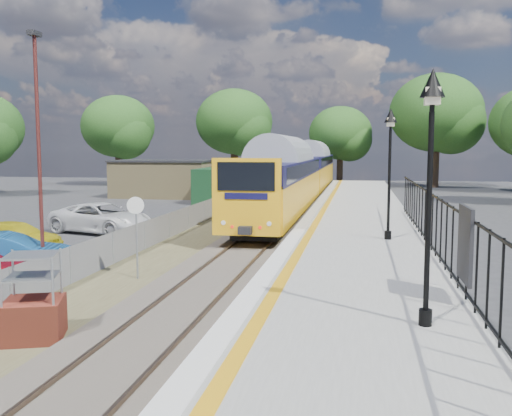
% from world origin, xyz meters
% --- Properties ---
extents(ground, '(120.00, 120.00, 0.00)m').
position_xyz_m(ground, '(0.00, 0.00, 0.00)').
color(ground, '#2D2D30').
rests_on(ground, ground).
extents(track_bed, '(5.90, 80.00, 0.29)m').
position_xyz_m(track_bed, '(-0.47, 9.67, 0.09)').
color(track_bed, '#473F38').
rests_on(track_bed, ground).
extents(platform, '(5.00, 70.00, 0.90)m').
position_xyz_m(platform, '(4.20, 8.00, 0.45)').
color(platform, gray).
rests_on(platform, ground).
extents(platform_edge, '(0.90, 70.00, 0.01)m').
position_xyz_m(platform_edge, '(2.14, 8.00, 0.90)').
color(platform_edge, silver).
rests_on(platform_edge, platform).
extents(victorian_lamp_south, '(0.44, 0.44, 4.60)m').
position_xyz_m(victorian_lamp_south, '(5.50, -4.00, 4.30)').
color(victorian_lamp_south, black).
rests_on(victorian_lamp_south, platform).
extents(victorian_lamp_north, '(0.44, 0.44, 4.60)m').
position_xyz_m(victorian_lamp_north, '(5.30, 6.00, 4.30)').
color(victorian_lamp_north, black).
rests_on(victorian_lamp_north, platform).
extents(palisade_fence, '(0.12, 26.00, 2.00)m').
position_xyz_m(palisade_fence, '(6.55, 2.24, 1.84)').
color(palisade_fence, black).
rests_on(palisade_fence, platform).
extents(wire_fence, '(0.06, 52.00, 1.20)m').
position_xyz_m(wire_fence, '(-4.20, 12.00, 0.60)').
color(wire_fence, '#999EA3').
rests_on(wire_fence, ground).
extents(outbuilding, '(10.80, 10.10, 3.12)m').
position_xyz_m(outbuilding, '(-10.91, 31.21, 1.52)').
color(outbuilding, tan).
rests_on(outbuilding, ground).
extents(tree_line, '(56.80, 43.80, 11.88)m').
position_xyz_m(tree_line, '(1.40, 42.00, 6.61)').
color(tree_line, '#332319').
rests_on(tree_line, ground).
extents(train, '(2.82, 40.83, 3.51)m').
position_xyz_m(train, '(0.00, 27.34, 2.34)').
color(train, gold).
rests_on(train, ground).
extents(brick_plinth, '(1.52, 1.52, 1.92)m').
position_xyz_m(brick_plinth, '(-2.50, -3.72, 0.92)').
color(brick_plinth, '#933825').
rests_on(brick_plinth, ground).
extents(speed_sign, '(0.51, 0.21, 2.63)m').
position_xyz_m(speed_sign, '(-2.50, 2.02, 1.77)').
color(speed_sign, '#999EA3').
rests_on(speed_sign, ground).
extents(carpark_lamp, '(0.25, 0.50, 7.73)m').
position_xyz_m(carpark_lamp, '(-5.74, 2.10, 4.36)').
color(carpark_lamp, '#4F1D1A').
rests_on(carpark_lamp, ground).
extents(car_blue, '(4.45, 2.81, 1.38)m').
position_xyz_m(car_blue, '(-6.88, 1.91, 0.69)').
color(car_blue, '#185592').
rests_on(car_blue, ground).
extents(car_yellow, '(4.03, 1.88, 1.14)m').
position_xyz_m(car_yellow, '(-9.35, 6.17, 0.57)').
color(car_yellow, gold).
rests_on(car_yellow, ground).
extents(car_white, '(5.74, 3.82, 1.46)m').
position_xyz_m(car_white, '(-8.02, 11.21, 0.73)').
color(car_white, silver).
rests_on(car_white, ground).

